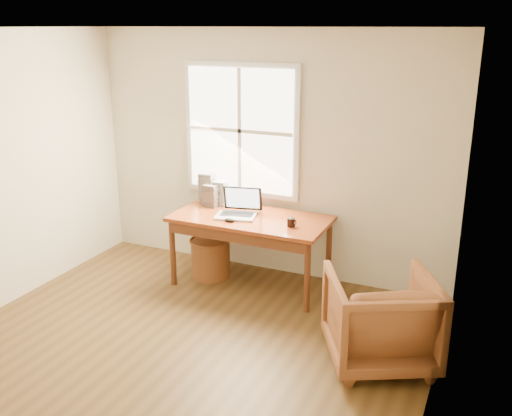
{
  "coord_description": "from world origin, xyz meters",
  "views": [
    {
      "loc": [
        2.3,
        -3.21,
        2.62
      ],
      "look_at": [
        0.13,
        1.65,
        0.91
      ],
      "focal_mm": 40.0,
      "sensor_mm": 36.0,
      "label": 1
    }
  ],
  "objects": [
    {
      "name": "armchair",
      "position": [
        1.55,
        0.91,
        0.38
      ],
      "size": [
        1.1,
        1.11,
        0.76
      ],
      "primitive_type": "imported",
      "rotation": [
        0.0,
        0.0,
        3.62
      ],
      "color": "brown",
      "rests_on": "room_shell"
    },
    {
      "name": "cd_stack_b",
      "position": [
        -0.53,
        1.96,
        0.87
      ],
      "size": [
        0.17,
        0.15,
        0.24
      ],
      "primitive_type": "cube",
      "rotation": [
        0.0,
        0.0,
        -0.1
      ],
      "color": "#28282D",
      "rests_on": "desk"
    },
    {
      "name": "cd_stack_a",
      "position": [
        -0.47,
        2.02,
        0.88
      ],
      "size": [
        0.14,
        0.13,
        0.27
      ],
      "primitive_type": "cube",
      "rotation": [
        0.0,
        0.0,
        0.05
      ],
      "color": "#AEB5BA",
      "rests_on": "desk"
    },
    {
      "name": "desk",
      "position": [
        0.0,
        1.8,
        0.73
      ],
      "size": [
        1.6,
        0.8,
        0.04
      ],
      "primitive_type": "cube",
      "color": "brown",
      "rests_on": "room_shell"
    },
    {
      "name": "cd_stack_d",
      "position": [
        -0.48,
        2.04,
        0.84
      ],
      "size": [
        0.14,
        0.12,
        0.17
      ],
      "primitive_type": "cube",
      "rotation": [
        0.0,
        0.0,
        0.01
      ],
      "color": "silver",
      "rests_on": "desk"
    },
    {
      "name": "cd_stack_c",
      "position": [
        -0.63,
        2.04,
        0.92
      ],
      "size": [
        0.16,
        0.14,
        0.34
      ],
      "primitive_type": "cube",
      "rotation": [
        0.0,
        0.0,
        0.07
      ],
      "color": "#A3A2B0",
      "rests_on": "desk"
    },
    {
      "name": "wicker_stool",
      "position": [
        -0.48,
        1.8,
        0.21
      ],
      "size": [
        0.46,
        0.46,
        0.42
      ],
      "primitive_type": "cylinder",
      "rotation": [
        0.0,
        0.0,
        -0.11
      ],
      "color": "brown",
      "rests_on": "room_shell"
    },
    {
      "name": "mouse",
      "position": [
        -0.13,
        1.57,
        0.77
      ],
      "size": [
        0.11,
        0.07,
        0.04
      ],
      "primitive_type": "ellipsoid",
      "rotation": [
        0.0,
        0.0,
        0.05
      ],
      "color": "black",
      "rests_on": "desk"
    },
    {
      "name": "coffee_mug",
      "position": [
        0.48,
        1.69,
        0.79
      ],
      "size": [
        0.08,
        0.08,
        0.09
      ],
      "primitive_type": "cylinder",
      "rotation": [
        0.0,
        0.0,
        -0.0
      ],
      "color": "black",
      "rests_on": "desk"
    },
    {
      "name": "room_shell",
      "position": [
        -0.02,
        0.16,
        1.32
      ],
      "size": [
        4.04,
        4.54,
        2.64
      ],
      "color": "brown",
      "rests_on": "ground"
    },
    {
      "name": "laptop",
      "position": [
        -0.14,
        1.73,
        0.9
      ],
      "size": [
        0.48,
        0.49,
        0.3
      ],
      "primitive_type": null,
      "rotation": [
        0.0,
        0.0,
        0.23
      ],
      "color": "silver",
      "rests_on": "desk"
    }
  ]
}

